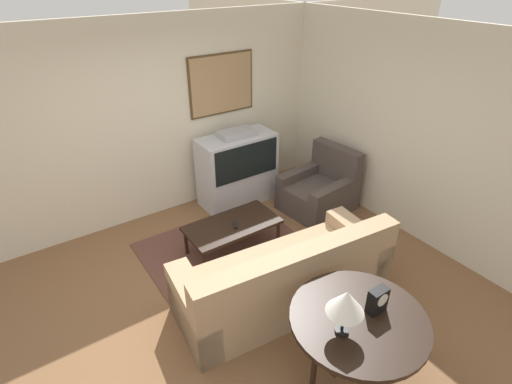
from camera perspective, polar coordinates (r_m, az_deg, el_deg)
ground_plane at (r=4.59m, az=-3.24°, el=-14.59°), size 12.00×12.00×0.00m
wall_back at (r=5.55m, az=-15.20°, el=9.37°), size 12.00×0.10×2.70m
wall_right at (r=5.45m, az=20.87°, el=7.96°), size 0.06×12.00×2.70m
area_rug at (r=5.13m, az=-3.79°, el=-8.88°), size 1.96×1.81×0.01m
tv at (r=5.96m, az=-2.68°, el=3.33°), size 1.14×0.54×1.15m
couch at (r=4.31m, az=4.18°, el=-12.33°), size 2.34×1.11×0.90m
armchair at (r=5.97m, az=9.07°, el=0.16°), size 1.02×0.92×0.91m
coffee_table at (r=4.99m, az=-3.38°, el=-4.89°), size 1.16×0.60×0.41m
console_table at (r=3.52m, az=14.44°, el=-17.73°), size 1.13×1.13×0.73m
table_lamp at (r=3.13m, az=12.73°, el=-15.15°), size 0.29×0.29×0.42m
mantel_clock at (r=3.49m, az=16.97°, el=-14.59°), size 0.17×0.10×0.23m
remote at (r=4.93m, az=-2.99°, el=-4.68°), size 0.11×0.16×0.02m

